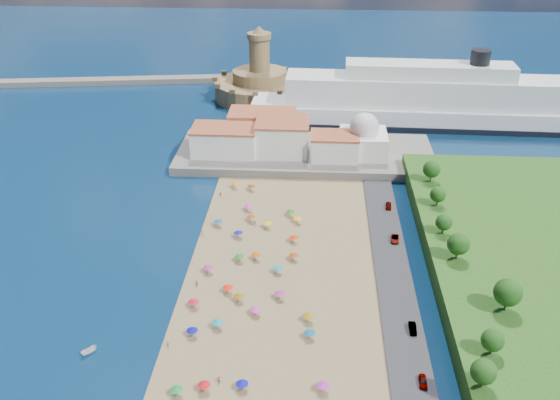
{
  "coord_description": "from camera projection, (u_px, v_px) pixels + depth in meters",
  "views": [
    {
      "loc": [
        13.64,
        -130.63,
        89.47
      ],
      "look_at": [
        4.0,
        25.0,
        8.0
      ],
      "focal_mm": 40.0,
      "sensor_mm": 36.0,
      "label": 1
    }
  ],
  "objects": [
    {
      "name": "waterfront_buildings",
      "position": [
        269.0,
        136.0,
        219.4
      ],
      "size": [
        57.0,
        29.0,
        11.0
      ],
      "color": "silver",
      "rests_on": "terrace"
    },
    {
      "name": "breakwater",
      "position": [
        59.0,
        82.0,
        298.51
      ],
      "size": [
        199.03,
        34.77,
        2.6
      ],
      "primitive_type": "cube",
      "rotation": [
        0.0,
        0.0,
        0.14
      ],
      "color": "#59544C",
      "rests_on": "ground"
    },
    {
      "name": "parked_cars",
      "position": [
        401.0,
        268.0,
        157.47
      ],
      "size": [
        2.76,
        77.38,
        1.43
      ],
      "color": "gray",
      "rests_on": "promenade"
    },
    {
      "name": "domed_building",
      "position": [
        363.0,
        138.0,
        214.75
      ],
      "size": [
        16.0,
        16.0,
        15.0
      ],
      "color": "silver",
      "rests_on": "terrace"
    },
    {
      "name": "cruise_ship",
      "position": [
        426.0,
        103.0,
        247.63
      ],
      "size": [
        140.52,
        24.91,
        30.57
      ],
      "color": "black",
      "rests_on": "ground"
    },
    {
      "name": "beach_parasols",
      "position": [
        248.0,
        295.0,
        145.78
      ],
      "size": [
        32.38,
        112.61,
        2.2
      ],
      "color": "gray",
      "rests_on": "beach"
    },
    {
      "name": "ground",
      "position": [
        258.0,
        273.0,
        157.74
      ],
      "size": [
        700.0,
        700.0,
        0.0
      ],
      "primitive_type": "plane",
      "color": "#071938",
      "rests_on": "ground"
    },
    {
      "name": "beachgoers",
      "position": [
        214.0,
        290.0,
        149.56
      ],
      "size": [
        34.39,
        97.48,
        1.8
      ],
      "color": "tan",
      "rests_on": "beach"
    },
    {
      "name": "terrace",
      "position": [
        305.0,
        154.0,
        221.07
      ],
      "size": [
        90.0,
        36.0,
        3.0
      ],
      "primitive_type": "cube",
      "color": "#59544C",
      "rests_on": "ground"
    },
    {
      "name": "jetty",
      "position": [
        253.0,
        119.0,
        253.38
      ],
      "size": [
        18.0,
        70.0,
        2.4
      ],
      "primitive_type": "cube",
      "color": "#59544C",
      "rests_on": "ground"
    },
    {
      "name": "fortress",
      "position": [
        260.0,
        84.0,
        277.38
      ],
      "size": [
        40.0,
        40.0,
        32.4
      ],
      "color": "olive",
      "rests_on": "ground"
    },
    {
      "name": "hillside_trees",
      "position": [
        470.0,
        269.0,
        141.29
      ],
      "size": [
        15.66,
        108.03,
        7.81
      ],
      "color": "#382314",
      "rests_on": "hillside"
    }
  ]
}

